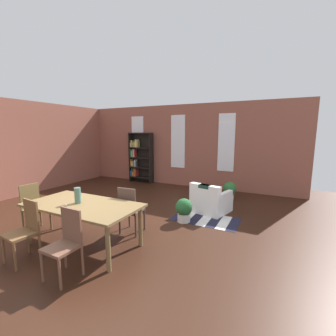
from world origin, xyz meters
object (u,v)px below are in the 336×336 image
(potted_plant_corner, at_px, (184,209))
(bookshelf_tall, at_px, (139,157))
(dining_chair_head_left, at_px, (34,206))
(potted_plant_by_shelf, at_px, (230,190))
(dining_table, at_px, (83,208))
(dining_chair_near_left, at_px, (25,229))
(dining_chair_far_right, at_px, (130,209))
(dining_chair_near_right, at_px, (66,241))
(vase_on_table, at_px, (78,195))
(armchair_white, at_px, (210,201))
(potted_plant_window, at_px, (201,192))

(potted_plant_corner, bearing_deg, bookshelf_tall, 136.40)
(dining_chair_head_left, height_order, potted_plant_by_shelf, dining_chair_head_left)
(bookshelf_tall, xyz_separation_m, potted_plant_corner, (3.18, -3.03, -0.70))
(dining_table, bearing_deg, dining_chair_near_left, -121.20)
(dining_chair_far_right, bearing_deg, dining_chair_near_right, -90.17)
(bookshelf_tall, distance_m, potted_plant_by_shelf, 3.87)
(dining_table, distance_m, potted_plant_corner, 2.17)
(vase_on_table, xyz_separation_m, dining_chair_near_right, (0.56, -0.74, -0.39))
(dining_chair_near_right, relative_size, armchair_white, 0.97)
(dining_chair_near_left, distance_m, armchair_white, 3.94)
(dining_chair_near_right, bearing_deg, potted_plant_window, 82.69)
(dining_table, height_order, dining_chair_near_right, dining_chair_near_right)
(dining_table, xyz_separation_m, potted_plant_window, (1.01, 3.56, -0.45))
(potted_plant_by_shelf, distance_m, potted_plant_window, 0.88)
(bookshelf_tall, height_order, potted_plant_window, bookshelf_tall)
(dining_chair_near_right, height_order, dining_chair_head_left, same)
(dining_chair_near_left, height_order, armchair_white, dining_chair_near_left)
(dining_chair_near_left, bearing_deg, bookshelf_tall, 105.53)
(dining_table, bearing_deg, dining_chair_head_left, 179.77)
(potted_plant_by_shelf, relative_size, potted_plant_corner, 0.95)
(vase_on_table, xyz_separation_m, potted_plant_corner, (1.29, 1.76, -0.61))
(dining_chair_near_right, relative_size, dining_chair_head_left, 1.00)
(dining_chair_head_left, bearing_deg, armchair_white, 41.97)
(vase_on_table, height_order, dining_chair_near_right, vase_on_table)
(dining_chair_far_right, distance_m, potted_plant_window, 2.88)
(dining_chair_head_left, distance_m, armchair_white, 3.96)
(dining_table, xyz_separation_m, dining_chair_far_right, (0.46, 0.74, -0.17))
(dining_chair_near_right, xyz_separation_m, dining_chair_head_left, (-1.85, 0.75, 0.00))
(vase_on_table, relative_size, potted_plant_by_shelf, 0.55)
(vase_on_table, bearing_deg, bookshelf_tall, 111.48)
(bookshelf_tall, bearing_deg, armchair_white, -31.26)
(dining_chair_near_left, height_order, potted_plant_corner, dining_chair_near_left)
(dining_chair_near_right, bearing_deg, bookshelf_tall, 113.86)
(armchair_white, bearing_deg, dining_table, -120.28)
(dining_chair_near_right, xyz_separation_m, potted_plant_window, (0.55, 4.30, -0.27))
(dining_chair_far_right, relative_size, potted_plant_by_shelf, 1.88)
(dining_chair_far_right, relative_size, armchair_white, 0.97)
(potted_plant_by_shelf, relative_size, potted_plant_window, 1.14)
(dining_table, height_order, vase_on_table, vase_on_table)
(armchair_white, height_order, potted_plant_corner, armchair_white)
(dining_chair_near_right, bearing_deg, dining_table, 121.70)
(vase_on_table, xyz_separation_m, potted_plant_window, (1.11, 3.56, -0.66))
(dining_chair_far_right, xyz_separation_m, armchair_white, (1.08, 1.90, -0.23))
(armchair_white, bearing_deg, bookshelf_tall, 148.74)
(dining_chair_near_right, relative_size, bookshelf_tall, 0.48)
(dining_table, height_order, potted_plant_window, dining_table)
(dining_chair_far_right, bearing_deg, vase_on_table, -127.31)
(potted_plant_corner, bearing_deg, dining_chair_head_left, -145.75)
(dining_chair_far_right, xyz_separation_m, potted_plant_corner, (0.73, 1.02, -0.22))
(dining_chair_head_left, distance_m, potted_plant_by_shelf, 5.13)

